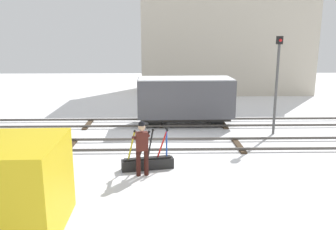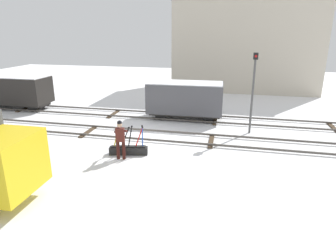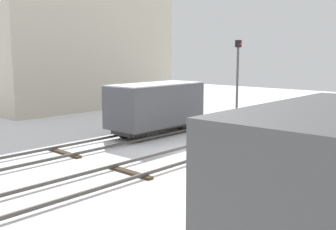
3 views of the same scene
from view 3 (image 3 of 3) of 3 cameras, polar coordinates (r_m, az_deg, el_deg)
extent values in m
plane|color=white|center=(15.25, 4.31, -5.60)|extent=(60.00, 60.00, 0.00)
cube|color=#4C4742|center=(14.80, 6.51, -5.55)|extent=(44.00, 0.07, 0.10)
cube|color=#4C4742|center=(15.66, 2.24, -4.71)|extent=(44.00, 0.07, 0.10)
cube|color=#423323|center=(12.76, -5.63, -8.28)|extent=(0.24, 1.94, 0.08)
cube|color=#423323|center=(18.07, 11.25, -3.36)|extent=(0.24, 1.94, 0.08)
cube|color=#423323|center=(24.28, 19.94, -0.66)|extent=(0.24, 1.94, 0.08)
cube|color=#4C4742|center=(17.19, -3.58, -3.52)|extent=(44.00, 0.07, 0.10)
cube|color=#4C4742|center=(18.23, -6.72, -2.85)|extent=(44.00, 0.07, 0.10)
cube|color=#423323|center=(15.64, -14.81, -5.35)|extent=(0.24, 1.94, 0.08)
cube|color=#423323|center=(20.21, 2.21, -1.93)|extent=(0.24, 1.94, 0.08)
cube|color=#423323|center=(25.91, 12.35, 0.22)|extent=(0.24, 1.94, 0.08)
cube|color=#423323|center=(32.14, 18.70, 1.56)|extent=(0.24, 1.94, 0.08)
cube|color=black|center=(13.71, 11.79, -6.61)|extent=(1.84, 0.71, 0.36)
cube|color=black|center=(13.66, 11.82, -5.76)|extent=(1.63, 0.52, 0.06)
cylinder|color=yellow|center=(13.05, 11.08, -4.25)|extent=(0.31, 0.12, 1.03)
sphere|color=black|center=(13.06, 11.34, -1.96)|extent=(0.09, 0.09, 0.09)
cylinder|color=black|center=(13.43, 11.68, -4.01)|extent=(0.45, 0.15, 0.99)
sphere|color=black|center=(13.52, 12.03, -1.83)|extent=(0.09, 0.09, 0.09)
cylinder|color=black|center=(13.64, 12.02, -3.69)|extent=(0.26, 0.11, 1.04)
sphere|color=black|center=(13.63, 12.22, -1.49)|extent=(0.09, 0.09, 0.09)
cylinder|color=red|center=(14.03, 12.57, -3.45)|extent=(0.41, 0.14, 1.01)
sphere|color=black|center=(14.10, 12.86, -1.36)|extent=(0.09, 0.09, 0.09)
cylinder|color=#1E47B7|center=(14.17, 12.78, -3.21)|extent=(0.07, 0.07, 1.05)
sphere|color=black|center=(14.08, 12.85, -1.12)|extent=(0.09, 0.09, 0.09)
cylinder|color=#351511|center=(13.13, 13.44, -6.20)|extent=(0.15, 0.15, 0.87)
cylinder|color=#351511|center=(13.37, 13.78, -5.94)|extent=(0.15, 0.15, 0.87)
cube|color=#4C1E19|center=(13.08, 13.72, -2.92)|extent=(0.42, 0.31, 0.62)
sphere|color=tan|center=(13.00, 13.80, -0.91)|extent=(0.24, 0.24, 0.24)
sphere|color=black|center=(12.99, 13.81, -0.48)|extent=(0.21, 0.21, 0.21)
cylinder|color=#4C1E19|center=(12.96, 12.27, -2.73)|extent=(0.23, 0.60, 0.26)
cylinder|color=#4C1E19|center=(13.35, 12.89, -2.33)|extent=(0.22, 0.59, 0.30)
cube|color=#4C4C4C|center=(6.54, 23.08, -9.66)|extent=(4.48, 2.27, 2.44)
cylinder|color=black|center=(9.36, 20.57, -12.54)|extent=(0.90, 0.26, 0.90)
cylinder|color=#4C4C4C|center=(20.46, 10.02, 3.84)|extent=(0.12, 0.12, 4.16)
cube|color=black|center=(20.40, 10.19, 10.17)|extent=(0.24, 0.24, 0.36)
sphere|color=red|center=(20.33, 10.50, 10.17)|extent=(0.14, 0.14, 0.14)
cube|color=beige|center=(29.84, -12.45, 9.21)|extent=(13.40, 5.68, 8.29)
cube|color=#2D2B28|center=(18.69, -1.75, -1.67)|extent=(4.61, 1.34, 0.20)
cube|color=#4C4C51|center=(18.53, -1.77, 1.51)|extent=(4.87, 2.16, 1.89)
cube|color=white|center=(18.43, -1.78, 4.53)|extent=(4.77, 2.07, 0.06)
cylinder|color=black|center=(17.21, -3.94, -2.76)|extent=(0.70, 0.12, 0.70)
cylinder|color=black|center=(18.01, -6.47, -2.28)|extent=(0.70, 0.12, 0.70)
cylinder|color=black|center=(19.50, 2.60, -1.39)|extent=(0.70, 0.12, 0.70)
cylinder|color=black|center=(20.21, 0.11, -1.03)|extent=(0.70, 0.12, 0.70)
camera|label=1|loc=(12.71, 64.07, 7.08)|focal=36.69mm
camera|label=2|loc=(16.74, 61.32, 10.65)|focal=30.40mm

